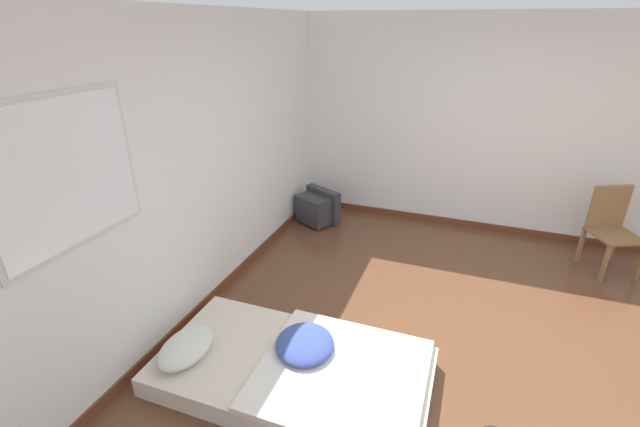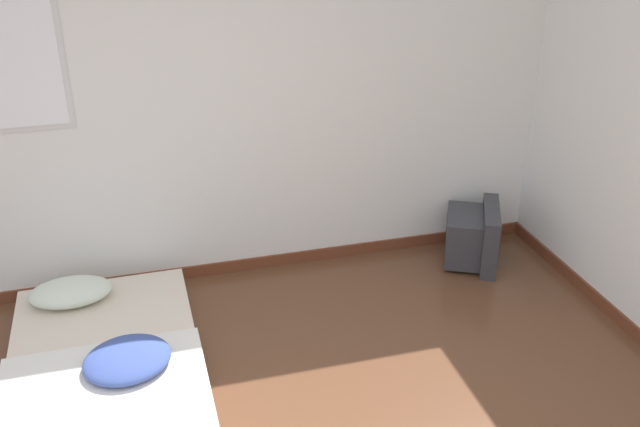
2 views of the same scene
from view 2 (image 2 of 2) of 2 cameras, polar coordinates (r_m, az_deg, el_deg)
wall_back at (r=4.80m, az=-9.92°, el=8.67°), size 7.37×0.08×2.60m
mattress_bed at (r=4.27m, az=-16.84°, el=-12.61°), size 1.11×2.02×0.31m
crt_tv at (r=5.43m, az=12.22°, el=-1.76°), size 0.55×0.61×0.45m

